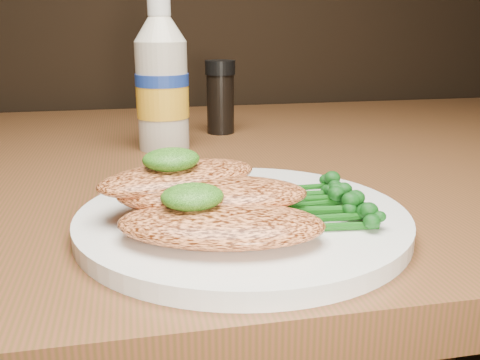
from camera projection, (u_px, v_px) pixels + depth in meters
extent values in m
cylinder|color=white|center=(243.00, 219.00, 0.44)|extent=(0.27, 0.27, 0.01)
ellipsoid|color=#F98C4F|center=(221.00, 224.00, 0.38)|extent=(0.16, 0.11, 0.02)
ellipsoid|color=#F98C4F|center=(212.00, 194.00, 0.41)|extent=(0.16, 0.10, 0.02)
ellipsoid|color=#F98C4F|center=(179.00, 177.00, 0.43)|extent=(0.15, 0.11, 0.02)
ellipsoid|color=black|center=(192.00, 197.00, 0.38)|extent=(0.05, 0.05, 0.02)
ellipsoid|color=black|center=(171.00, 159.00, 0.42)|extent=(0.05, 0.05, 0.02)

